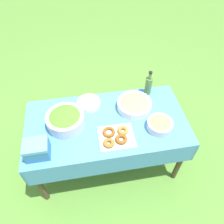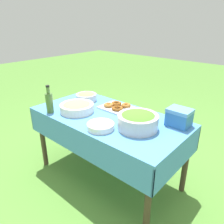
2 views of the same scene
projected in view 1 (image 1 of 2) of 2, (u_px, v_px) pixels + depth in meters
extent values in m
plane|color=#568C38|center=(108.00, 160.00, 2.45)|extent=(14.00, 14.00, 0.00)
cube|color=#4C8CD1|center=(106.00, 123.00, 1.95)|extent=(1.43, 0.74, 0.02)
cube|color=#4C8CD1|center=(113.00, 166.00, 1.80)|extent=(1.43, 0.01, 0.22)
cube|color=#4C8CD1|center=(101.00, 103.00, 2.28)|extent=(1.43, 0.01, 0.22)
cube|color=#4C8CD1|center=(29.00, 142.00, 1.96)|extent=(0.01, 0.74, 0.22)
cube|color=#4C8CD1|center=(179.00, 121.00, 2.12)|extent=(0.01, 0.74, 0.22)
cylinder|color=#473828|center=(39.00, 184.00, 1.93)|extent=(0.05, 0.05, 0.66)
cylinder|color=#473828|center=(180.00, 161.00, 2.07)|extent=(0.05, 0.05, 0.66)
cylinder|color=#473828|center=(42.00, 128.00, 2.33)|extent=(0.05, 0.05, 0.66)
cylinder|color=#473828|center=(160.00, 113.00, 2.48)|extent=(0.05, 0.05, 0.66)
cylinder|color=silver|center=(66.00, 120.00, 1.87)|extent=(0.33, 0.33, 0.12)
ellipsoid|color=#51892D|center=(65.00, 117.00, 1.84)|extent=(0.29, 0.29, 0.07)
cylinder|color=white|center=(134.00, 105.00, 2.02)|extent=(0.32, 0.32, 0.08)
ellipsoid|color=tan|center=(135.00, 103.00, 2.00)|extent=(0.28, 0.28, 0.07)
cube|color=silver|center=(116.00, 137.00, 1.82)|extent=(0.30, 0.25, 0.02)
torus|color=brown|center=(121.00, 139.00, 1.78)|extent=(0.14, 0.14, 0.03)
torus|color=#B27533|center=(123.00, 130.00, 1.83)|extent=(0.10, 0.10, 0.03)
torus|color=#A36628|center=(109.00, 143.00, 1.75)|extent=(0.13, 0.13, 0.03)
torus|color=brown|center=(109.00, 132.00, 1.83)|extent=(0.14, 0.14, 0.03)
cylinder|color=white|center=(89.00, 105.00, 2.07)|extent=(0.22, 0.22, 0.01)
cylinder|color=white|center=(89.00, 104.00, 2.06)|extent=(0.22, 0.22, 0.01)
cylinder|color=white|center=(89.00, 103.00, 2.05)|extent=(0.22, 0.22, 0.01)
cylinder|color=white|center=(89.00, 102.00, 2.04)|extent=(0.22, 0.22, 0.01)
cylinder|color=#4C7238|center=(148.00, 86.00, 2.12)|extent=(0.07, 0.07, 0.18)
cylinder|color=#4C7238|center=(150.00, 76.00, 2.02)|extent=(0.03, 0.03, 0.06)
cylinder|color=black|center=(151.00, 73.00, 1.99)|extent=(0.03, 0.03, 0.01)
cylinder|color=silver|center=(160.00, 125.00, 1.87)|extent=(0.22, 0.22, 0.07)
ellipsoid|color=tan|center=(160.00, 123.00, 1.85)|extent=(0.19, 0.19, 0.07)
cube|color=#3372B7|center=(37.00, 150.00, 1.67)|extent=(0.18, 0.15, 0.12)
cube|color=#60A0E5|center=(35.00, 145.00, 1.62)|extent=(0.19, 0.15, 0.03)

